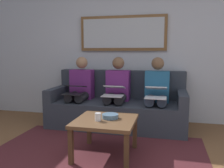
# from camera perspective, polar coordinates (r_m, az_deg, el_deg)

# --- Properties ---
(wall_rear) EXTENTS (6.00, 0.12, 2.60)m
(wall_rear) POSITION_cam_1_polar(r_m,az_deg,el_deg) (4.37, 2.78, 8.71)
(wall_rear) COLOR #B7BCC6
(wall_rear) RESTS_ON ground_plane
(area_rug) EXTENTS (2.60, 1.80, 0.01)m
(area_rug) POSITION_cam_1_polar(r_m,az_deg,el_deg) (2.93, -4.04, -16.83)
(area_rug) COLOR #4C1E23
(area_rug) RESTS_ON ground_plane
(couch) EXTENTS (2.20, 0.90, 0.90)m
(couch) POSITION_cam_1_polar(r_m,az_deg,el_deg) (4.00, 1.40, -5.46)
(couch) COLOR #2D333D
(couch) RESTS_ON ground_plane
(framed_mirror) EXTENTS (1.54, 0.05, 0.61)m
(framed_mirror) POSITION_cam_1_polar(r_m,az_deg,el_deg) (4.29, 2.56, 12.08)
(framed_mirror) COLOR brown
(coffee_table) EXTENTS (0.69, 0.69, 0.44)m
(coffee_table) POSITION_cam_1_polar(r_m,az_deg,el_deg) (2.81, -1.61, -9.61)
(coffee_table) COLOR brown
(coffee_table) RESTS_ON ground_plane
(cup) EXTENTS (0.07, 0.07, 0.09)m
(cup) POSITION_cam_1_polar(r_m,az_deg,el_deg) (2.73, -3.39, -7.88)
(cup) COLOR silver
(cup) RESTS_ON coffee_table
(bowl) EXTENTS (0.19, 0.19, 0.05)m
(bowl) POSITION_cam_1_polar(r_m,az_deg,el_deg) (2.83, -0.44, -7.72)
(bowl) COLOR slate
(bowl) RESTS_ON coffee_table
(person_left) EXTENTS (0.38, 0.58, 1.14)m
(person_left) POSITION_cam_1_polar(r_m,az_deg,el_deg) (3.80, 10.69, -1.73)
(person_left) COLOR #235B84
(person_left) RESTS_ON couch
(laptop_white) EXTENTS (0.31, 0.38, 0.16)m
(laptop_white) POSITION_cam_1_polar(r_m,az_deg,el_deg) (3.56, 10.51, -1.95)
(laptop_white) COLOR white
(person_middle) EXTENTS (0.38, 0.58, 1.14)m
(person_middle) POSITION_cam_1_polar(r_m,az_deg,el_deg) (3.88, 1.20, -1.40)
(person_middle) COLOR #66236B
(person_middle) RESTS_ON couch
(laptop_silver) EXTENTS (0.31, 0.36, 0.15)m
(laptop_silver) POSITION_cam_1_polar(r_m,az_deg,el_deg) (3.64, 0.40, -1.64)
(laptop_silver) COLOR silver
(person_right) EXTENTS (0.38, 0.58, 1.14)m
(person_right) POSITION_cam_1_polar(r_m,az_deg,el_deg) (4.06, -7.66, -1.05)
(person_right) COLOR #66236B
(person_right) RESTS_ON couch
(laptop_black) EXTENTS (0.31, 0.33, 0.14)m
(laptop_black) POSITION_cam_1_polar(r_m,az_deg,el_deg) (3.83, -9.02, -1.33)
(laptop_black) COLOR black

